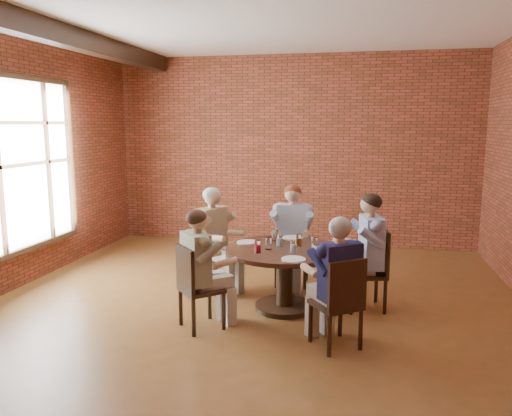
% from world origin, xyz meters
% --- Properties ---
extents(floor, '(7.00, 7.00, 0.00)m').
position_xyz_m(floor, '(0.00, 0.00, 0.00)').
color(floor, brown).
rests_on(floor, ground).
extents(ceiling, '(7.00, 7.00, 0.00)m').
position_xyz_m(ceiling, '(0.00, 0.00, 3.40)').
color(ceiling, white).
rests_on(ceiling, wall_back).
extents(wall_back, '(7.00, 0.00, 7.00)m').
position_xyz_m(wall_back, '(0.00, 3.50, 1.70)').
color(wall_back, brown).
rests_on(wall_back, ground).
extents(wall_front, '(7.00, 0.00, 7.00)m').
position_xyz_m(wall_front, '(0.00, -3.50, 1.70)').
color(wall_front, brown).
rests_on(wall_front, ground).
extents(ceiling_beam, '(0.22, 6.90, 0.26)m').
position_xyz_m(ceiling_beam, '(-2.45, 0.00, 3.27)').
color(ceiling_beam, black).
rests_on(ceiling_beam, ceiling).
extents(window, '(0.10, 2.16, 2.36)m').
position_xyz_m(window, '(-3.18, 0.40, 1.65)').
color(window, white).
rests_on(window, wall_left).
extents(dining_table, '(1.39, 1.39, 0.75)m').
position_xyz_m(dining_table, '(0.39, 0.16, 0.53)').
color(dining_table, black).
rests_on(dining_table, floor).
extents(chair_a, '(0.54, 0.54, 0.97)m').
position_xyz_m(chair_a, '(1.41, 0.40, 0.52)').
color(chair_a, black).
rests_on(chair_a, floor).
extents(diner_a, '(0.80, 0.70, 1.38)m').
position_xyz_m(diner_a, '(1.32, 0.38, 0.69)').
color(diner_a, '#3B569B').
rests_on(diner_a, floor).
extents(chair_b, '(0.47, 0.47, 0.96)m').
position_xyz_m(chair_b, '(0.34, 1.20, 0.52)').
color(chair_b, black).
rests_on(chair_b, floor).
extents(diner_b, '(0.58, 0.70, 1.37)m').
position_xyz_m(diner_b, '(0.35, 1.11, 0.69)').
color(diner_b, '#9EABC9').
rests_on(diner_b, floor).
extents(chair_c, '(0.59, 0.59, 0.95)m').
position_xyz_m(chair_c, '(-0.69, 0.71, 0.52)').
color(chair_c, black).
rests_on(chair_c, floor).
extents(diner_c, '(0.85, 0.79, 1.36)m').
position_xyz_m(diner_c, '(-0.61, 0.67, 0.68)').
color(diner_c, brown).
rests_on(diner_c, floor).
extents(chair_d, '(0.58, 0.58, 0.92)m').
position_xyz_m(chair_d, '(-0.46, -0.62, 0.50)').
color(chair_d, black).
rests_on(chair_d, floor).
extents(diner_d, '(0.80, 0.80, 1.30)m').
position_xyz_m(diner_d, '(-0.40, -0.57, 0.65)').
color(diner_d, '#9E947C').
rests_on(diner_d, floor).
extents(chair_e, '(0.58, 0.58, 0.92)m').
position_xyz_m(chair_e, '(1.09, -0.80, 0.50)').
color(chair_e, black).
rests_on(chair_e, floor).
extents(diner_e, '(0.79, 0.81, 1.31)m').
position_xyz_m(diner_e, '(1.04, -0.73, 0.65)').
color(diner_e, '#181844').
rests_on(diner_e, floor).
extents(plate_a, '(0.26, 0.26, 0.01)m').
position_xyz_m(plate_a, '(0.84, 0.25, 0.76)').
color(plate_a, white).
rests_on(plate_a, dining_table).
extents(plate_b, '(0.26, 0.26, 0.01)m').
position_xyz_m(plate_b, '(0.41, 0.67, 0.76)').
color(plate_b, white).
rests_on(plate_b, dining_table).
extents(plate_c, '(0.26, 0.26, 0.01)m').
position_xyz_m(plate_c, '(-0.09, 0.31, 0.76)').
color(plate_c, white).
rests_on(plate_c, dining_table).
extents(plate_d, '(0.26, 0.26, 0.01)m').
position_xyz_m(plate_d, '(0.56, -0.34, 0.76)').
color(plate_d, white).
rests_on(plate_d, dining_table).
extents(glass_a, '(0.07, 0.07, 0.14)m').
position_xyz_m(glass_a, '(0.74, 0.16, 0.82)').
color(glass_a, white).
rests_on(glass_a, dining_table).
extents(glass_b, '(0.07, 0.07, 0.14)m').
position_xyz_m(glass_b, '(0.54, 0.30, 0.82)').
color(glass_b, white).
rests_on(glass_b, dining_table).
extents(glass_c, '(0.07, 0.07, 0.14)m').
position_xyz_m(glass_c, '(0.22, 0.49, 0.82)').
color(glass_c, white).
rests_on(glass_c, dining_table).
extents(glass_d, '(0.07, 0.07, 0.14)m').
position_xyz_m(glass_d, '(0.31, 0.25, 0.82)').
color(glass_d, white).
rests_on(glass_d, dining_table).
extents(glass_e, '(0.07, 0.07, 0.14)m').
position_xyz_m(glass_e, '(0.22, 0.04, 0.82)').
color(glass_e, white).
rests_on(glass_e, dining_table).
extents(glass_f, '(0.07, 0.07, 0.14)m').
position_xyz_m(glass_f, '(0.13, -0.13, 0.82)').
color(glass_f, white).
rests_on(glass_f, dining_table).
extents(glass_g, '(0.07, 0.07, 0.14)m').
position_xyz_m(glass_g, '(0.52, -0.02, 0.82)').
color(glass_g, white).
rests_on(glass_g, dining_table).
extents(smartphone, '(0.11, 0.15, 0.01)m').
position_xyz_m(smartphone, '(0.78, -0.19, 0.75)').
color(smartphone, black).
rests_on(smartphone, dining_table).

